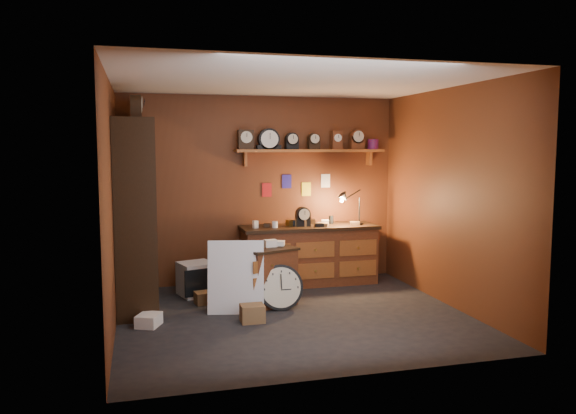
# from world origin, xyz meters

# --- Properties ---
(floor) EXTENTS (4.00, 4.00, 0.00)m
(floor) POSITION_xyz_m (0.00, 0.00, 0.00)
(floor) COLOR black
(floor) RESTS_ON ground
(room_shell) EXTENTS (4.02, 3.62, 2.71)m
(room_shell) POSITION_xyz_m (0.04, 0.11, 1.72)
(room_shell) COLOR #602F16
(room_shell) RESTS_ON ground
(shelving_unit) EXTENTS (0.47, 1.60, 2.58)m
(shelving_unit) POSITION_xyz_m (-1.79, 0.98, 1.25)
(shelving_unit) COLOR black
(shelving_unit) RESTS_ON ground
(workbench) EXTENTS (1.97, 0.66, 1.36)m
(workbench) POSITION_xyz_m (0.63, 1.47, 0.47)
(workbench) COLOR brown
(workbench) RESTS_ON ground
(low_cabinet) EXTENTS (0.78, 0.73, 0.81)m
(low_cabinet) POSITION_xyz_m (-0.18, 0.58, 0.40)
(low_cabinet) COLOR brown
(low_cabinet) RESTS_ON ground
(big_round_clock) EXTENTS (0.56, 0.18, 0.56)m
(big_round_clock) POSITION_xyz_m (-0.08, 0.31, 0.27)
(big_round_clock) COLOR black
(big_round_clock) RESTS_ON ground
(white_panel) EXTENTS (0.69, 0.32, 0.88)m
(white_panel) POSITION_xyz_m (-0.63, 0.32, 0.00)
(white_panel) COLOR silver
(white_panel) RESTS_ON ground
(mini_fridge) EXTENTS (0.53, 0.55, 0.44)m
(mini_fridge) POSITION_xyz_m (-1.01, 1.24, 0.22)
(mini_fridge) COLOR silver
(mini_fridge) RESTS_ON ground
(floor_box_a) EXTENTS (0.28, 0.25, 0.15)m
(floor_box_a) POSITION_xyz_m (-0.95, 0.80, 0.08)
(floor_box_a) COLOR brown
(floor_box_a) RESTS_ON ground
(floor_box_b) EXTENTS (0.32, 0.34, 0.14)m
(floor_box_b) POSITION_xyz_m (-1.65, 0.05, 0.07)
(floor_box_b) COLOR white
(floor_box_b) RESTS_ON ground
(floor_box_c) EXTENTS (0.27, 0.22, 0.20)m
(floor_box_c) POSITION_xyz_m (-0.51, -0.09, 0.10)
(floor_box_c) COLOR brown
(floor_box_c) RESTS_ON ground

